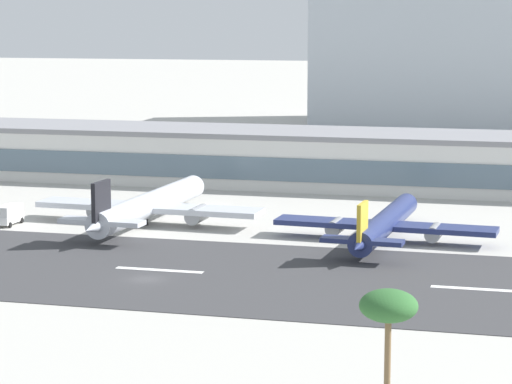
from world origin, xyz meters
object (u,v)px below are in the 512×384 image
at_px(terminal_building, 321,158).
at_px(service_box_truck_0, 9,214).
at_px(airliner_black_tail_gate_0, 146,206).
at_px(palm_tree_3, 389,309).
at_px(airliner_gold_tail_gate_1, 384,225).

distance_m(terminal_building, service_box_truck_0, 67.17).
distance_m(terminal_building, airliner_black_tail_gate_0, 51.75).
relative_size(service_box_truck_0, palm_tree_3, 0.51).
bearing_deg(airliner_gold_tail_gate_1, service_box_truck_0, 94.86).
xyz_separation_m(airliner_black_tail_gate_0, service_box_truck_0, (-21.23, -5.60, -1.21)).
xyz_separation_m(service_box_truck_0, palm_tree_3, (70.46, -73.61, 8.40)).
bearing_deg(service_box_truck_0, airliner_gold_tail_gate_1, -89.35).
distance_m(service_box_truck_0, palm_tree_3, 102.24).
height_order(terminal_building, airliner_gold_tail_gate_1, terminal_building).
bearing_deg(airliner_black_tail_gate_0, airliner_gold_tail_gate_1, -93.41).
distance_m(airliner_black_tail_gate_0, airliner_gold_tail_gate_1, 38.84).
height_order(airliner_black_tail_gate_0, palm_tree_3, palm_tree_3).
bearing_deg(airliner_black_tail_gate_0, service_box_truck_0, 107.67).
bearing_deg(airliner_gold_tail_gate_1, airliner_black_tail_gate_0, 87.28).
relative_size(airliner_black_tail_gate_0, airliner_gold_tail_gate_1, 1.14).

